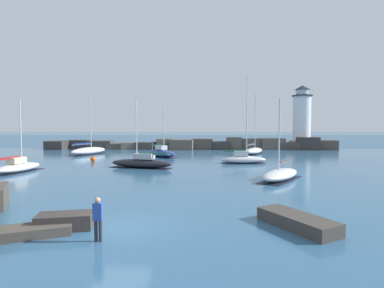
{
  "coord_description": "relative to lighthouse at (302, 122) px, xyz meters",
  "views": [
    {
      "loc": [
        3.59,
        -13.23,
        4.55
      ],
      "look_at": [
        2.35,
        31.05,
        2.09
      ],
      "focal_mm": 28.0,
      "sensor_mm": 36.0,
      "label": 1
    }
  ],
  "objects": [
    {
      "name": "sailboat_moored_5",
      "position": [
        -39.81,
        -33.6,
        -5.19
      ],
      "size": [
        2.8,
        5.85,
        7.43
      ],
      "color": "white",
      "rests_on": "ground"
    },
    {
      "name": "sailboat_moored_6",
      "position": [
        -27.86,
        -30.03,
        -5.15
      ],
      "size": [
        7.67,
        3.86,
        7.66
      ],
      "color": "black",
      "rests_on": "ground"
    },
    {
      "name": "mooring_buoy_orange_near",
      "position": [
        -35.48,
        -24.32,
        -5.39
      ],
      "size": [
        0.71,
        0.71,
        0.91
      ],
      "color": "#EA5914",
      "rests_on": "ground"
    },
    {
      "name": "sailboat_moored_2",
      "position": [
        -12.13,
        -12.48,
        -5.15
      ],
      "size": [
        4.86,
        6.57,
        10.3
      ],
      "color": "white",
      "rests_on": "ground"
    },
    {
      "name": "sailboat_moored_0",
      "position": [
        -15.86,
        -25.51,
        -5.14
      ],
      "size": [
        5.91,
        2.02,
        10.9
      ],
      "color": "silver",
      "rests_on": "ground"
    },
    {
      "name": "open_sea_beyond",
      "position": [
        -24.83,
        59.49,
        -5.75
      ],
      "size": [
        400.0,
        116.0,
        0.01
      ],
      "color": "#235175",
      "rests_on": "ground"
    },
    {
      "name": "breakwater_jetty",
      "position": [
        -20.52,
        -0.59,
        -4.77
      ],
      "size": [
        60.83,
        6.81,
        2.57
      ],
      "color": "#383330",
      "rests_on": "ground"
    },
    {
      "name": "ground_plane",
      "position": [
        -24.83,
        -50.19,
        -5.75
      ],
      "size": [
        600.0,
        600.0,
        0.0
      ],
      "primitive_type": "plane",
      "color": "#336084"
    },
    {
      "name": "sailboat_moored_4",
      "position": [
        -39.99,
        -13.82,
        -5.11
      ],
      "size": [
        4.84,
        7.83,
        10.01
      ],
      "color": "white",
      "rests_on": "ground"
    },
    {
      "name": "sailboat_moored_3",
      "position": [
        -27.14,
        -17.63,
        -5.08
      ],
      "size": [
        5.56,
        6.17,
        8.77
      ],
      "color": "navy",
      "rests_on": "ground"
    },
    {
      "name": "lighthouse",
      "position": [
        0.0,
        0.0,
        0.0
      ],
      "size": [
        4.88,
        4.88,
        13.32
      ],
      "color": "gray",
      "rests_on": "ground"
    },
    {
      "name": "sailboat_moored_1",
      "position": [
        -14.27,
        -37.47,
        -5.26
      ],
      "size": [
        5.19,
        6.2,
        6.98
      ],
      "color": "white",
      "rests_on": "ground"
    },
    {
      "name": "person_on_rocks",
      "position": [
        -25.32,
        -51.82,
        -4.75
      ],
      "size": [
        0.36,
        0.23,
        1.78
      ],
      "color": "#282833",
      "rests_on": "ground"
    }
  ]
}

